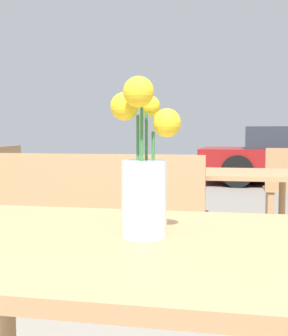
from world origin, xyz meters
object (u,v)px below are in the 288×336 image
(flower_vase, at_px, (144,179))
(table_back, at_px, (240,189))
(table_front, at_px, (112,285))
(bench_near, at_px, (90,211))

(flower_vase, relative_size, table_back, 0.45)
(flower_vase, height_order, table_back, flower_vase)
(table_front, xyz_separation_m, bench_near, (-0.58, 1.81, -0.18))
(table_front, relative_size, flower_vase, 2.82)
(table_back, bearing_deg, table_front, -101.73)
(flower_vase, xyz_separation_m, bench_near, (-0.65, 1.79, -0.42))
(flower_vase, bearing_deg, bench_near, 109.89)
(table_front, relative_size, bench_near, 0.63)
(table_front, xyz_separation_m, table_back, (0.43, 2.08, -0.04))
(table_back, bearing_deg, bench_near, -165.14)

